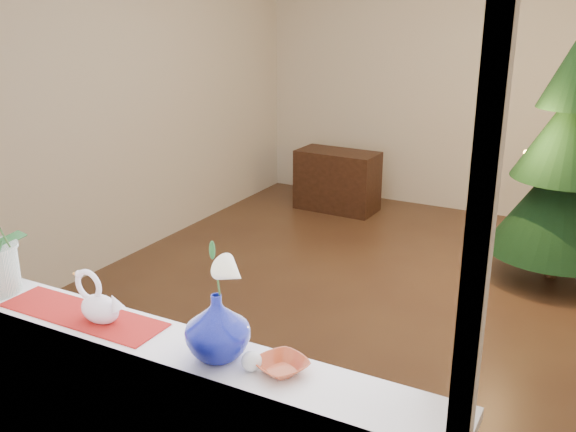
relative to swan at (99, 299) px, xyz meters
name	(u,v)px	position (x,y,z in m)	size (l,w,h in m)	color
ground	(383,307)	(0.28, 2.37, -1.01)	(5.00, 5.00, 0.00)	#3D2419
wall_back	(479,78)	(0.28, 4.87, 0.34)	(4.50, 0.10, 2.70)	beige
wall_front	(126,237)	(0.28, -0.13, 0.34)	(4.50, 0.10, 2.70)	beige
wall_left	(124,94)	(-1.97, 2.37, 0.34)	(0.10, 5.00, 2.70)	beige
windowsill	(161,344)	(0.28, 0.00, -0.11)	(2.20, 0.26, 0.04)	white
window_frame	(124,125)	(0.28, -0.10, 0.69)	(2.22, 0.06, 1.60)	white
runner	(82,314)	(-0.10, 0.00, -0.09)	(0.70, 0.20, 0.01)	maroon
swan	(99,299)	(0.00, 0.00, 0.00)	(0.22, 0.10, 0.19)	white
blue_vase	(217,322)	(0.53, 0.00, 0.04)	(0.25, 0.25, 0.26)	#070D67
lily	(215,257)	(0.53, 0.00, 0.27)	(0.15, 0.08, 0.20)	white
paperweight	(252,361)	(0.67, -0.02, -0.06)	(0.07, 0.07, 0.07)	silver
amber_dish	(282,367)	(0.76, 0.02, -0.08)	(0.14, 0.14, 0.03)	#A84021
xmas_tree	(567,158)	(1.26, 3.50, -0.06)	(1.04, 1.04, 1.91)	black
side_table	(337,181)	(-0.93, 4.28, -0.71)	(0.82, 0.41, 0.61)	black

